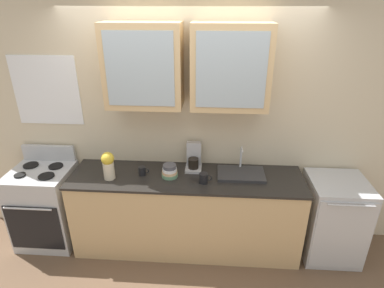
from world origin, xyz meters
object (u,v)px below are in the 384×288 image
sink_faucet (241,173)px  cup_near_bowls (142,171)px  bowl_stack (170,171)px  vase (108,165)px  stove_range (46,205)px  coffee_maker (194,159)px  dishwasher (332,218)px  cup_near_sink (204,178)px

sink_faucet → cup_near_bowls: sink_faucet is taller
bowl_stack → vase: (-0.61, -0.08, 0.10)m
sink_faucet → vase: size_ratio=1.66×
stove_range → coffee_maker: (1.64, 0.19, 0.55)m
sink_faucet → coffee_maker: coffee_maker is taller
stove_range → sink_faucet: size_ratio=2.22×
cup_near_bowls → dishwasher: (2.01, -0.01, -0.49)m
coffee_maker → cup_near_sink: bearing=-67.7°
vase → sink_faucet: bearing=6.8°
bowl_stack → cup_near_bowls: 0.29m
bowl_stack → cup_near_bowls: (-0.29, 0.01, -0.01)m
stove_range → cup_near_bowls: size_ratio=9.68×
vase → cup_near_sink: vase is taller
stove_range → cup_near_sink: (1.76, -0.11, 0.49)m
cup_near_sink → cup_near_bowls: size_ratio=1.15×
bowl_stack → dishwasher: size_ratio=0.19×
stove_range → bowl_stack: (1.41, -0.01, 0.50)m
stove_range → dishwasher: (3.12, -0.00, -0.01)m
bowl_stack → vase: size_ratio=0.57×
bowl_stack → cup_near_sink: (0.35, -0.10, -0.01)m
coffee_maker → cup_near_bowls: bearing=-161.0°
stove_range → sink_faucet: bearing=1.9°
dishwasher → coffee_maker: (-1.48, 0.19, 0.55)m
bowl_stack → dishwasher: (1.72, 0.00, -0.51)m
stove_range → cup_near_bowls: stove_range is taller
sink_faucet → coffee_maker: size_ratio=1.67×
stove_range → cup_near_sink: 1.83m
cup_near_sink → bowl_stack: bearing=164.5°
sink_faucet → cup_near_bowls: size_ratio=4.37×
sink_faucet → dishwasher: sink_faucet is taller
stove_range → cup_near_sink: bearing=-3.4°
bowl_stack → cup_near_sink: 0.37m
cup_near_sink → dishwasher: (1.36, 0.10, -0.50)m
vase → coffee_maker: 0.88m
bowl_stack → dishwasher: bearing=0.1°
bowl_stack → vase: vase is taller
bowl_stack → vase: 0.62m
bowl_stack → dishwasher: bowl_stack is taller
vase → bowl_stack: bearing=7.5°
sink_faucet → cup_near_sink: bearing=-154.8°
vase → coffee_maker: (0.84, 0.27, -0.05)m
bowl_stack → cup_near_sink: bowl_stack is taller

